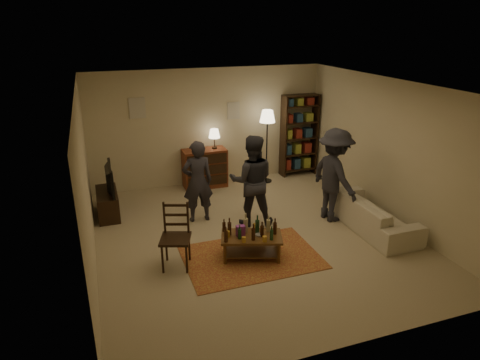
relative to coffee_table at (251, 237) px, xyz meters
name	(u,v)px	position (x,y,z in m)	size (l,w,h in m)	color
floor	(254,236)	(0.32, 0.67, -0.37)	(6.00, 6.00, 0.00)	#C6B793
room_shell	(181,109)	(-0.33, 3.65, 1.44)	(6.00, 6.00, 6.00)	beige
rug	(251,257)	(0.01, -0.01, -0.37)	(2.20, 1.50, 0.01)	maroon
coffee_table	(251,237)	(0.00, 0.00, 0.00)	(1.10, 0.82, 0.74)	brown
dining_chair	(176,233)	(-1.19, 0.18, 0.19)	(0.58, 0.58, 1.06)	black
tv_stand	(107,197)	(-2.13, 2.47, 0.01)	(0.40, 1.00, 1.06)	black
dresser	(205,167)	(0.13, 3.39, 0.10)	(1.00, 0.50, 1.36)	brown
bookshelf	(299,135)	(2.56, 3.45, 0.66)	(0.90, 0.34, 2.02)	black
floor_lamp	(267,121)	(1.60, 3.21, 1.11)	(0.36, 0.36, 1.75)	black
sofa	(371,213)	(2.52, 0.27, -0.07)	(2.08, 0.81, 0.61)	beige
person_left	(198,182)	(-0.47, 1.66, 0.43)	(0.59, 0.39, 1.61)	#292831
person_right	(252,181)	(0.46, 1.19, 0.50)	(0.85, 0.66, 1.75)	#292A31
person_by_sofa	(334,175)	(2.02, 0.86, 0.54)	(1.18, 0.68, 1.82)	#27282F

